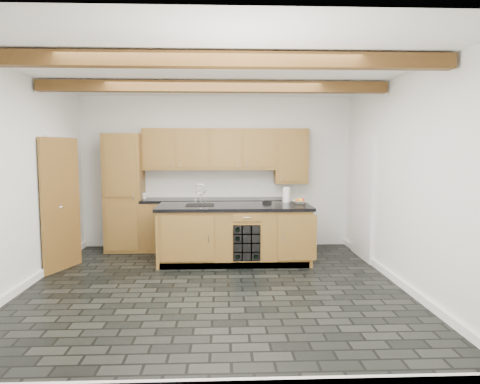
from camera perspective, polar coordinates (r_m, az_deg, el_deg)
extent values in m
plane|color=black|center=(5.83, -3.45, -12.53)|extent=(5.00, 5.00, 0.00)
plane|color=white|center=(8.05, -3.16, 2.67)|extent=(5.00, 0.00, 5.00)
plane|color=white|center=(6.14, -27.57, 1.12)|extent=(0.00, 5.00, 5.00)
plane|color=white|center=(6.04, 20.92, 1.32)|extent=(0.00, 5.00, 5.00)
plane|color=white|center=(5.62, -3.62, 15.71)|extent=(5.00, 5.00, 0.00)
cube|color=brown|center=(4.43, -3.99, 17.16)|extent=(4.90, 0.15, 0.15)
cube|color=brown|center=(6.20, -3.49, 13.83)|extent=(4.90, 0.15, 0.15)
cube|color=white|center=(6.36, -26.84, -11.09)|extent=(0.04, 5.00, 0.10)
cube|color=white|center=(6.27, 20.31, -11.07)|extent=(0.04, 5.00, 0.10)
cube|color=white|center=(7.35, -22.92, -1.02)|extent=(0.06, 0.94, 2.04)
cube|color=olive|center=(6.98, -22.77, -1.52)|extent=(0.31, 0.77, 2.00)
cube|color=white|center=(7.46, 16.08, -0.71)|extent=(0.06, 0.98, 2.04)
cube|color=black|center=(7.47, 16.26, -0.86)|extent=(0.02, 0.86, 1.96)
cube|color=olive|center=(7.97, -15.12, -0.07)|extent=(0.65, 0.60, 2.10)
cube|color=olive|center=(7.86, -3.33, -4.46)|extent=(2.60, 0.60, 0.88)
cube|color=black|center=(7.79, -3.35, -1.09)|extent=(2.64, 0.62, 0.05)
cube|color=white|center=(8.05, -3.33, 1.17)|extent=(2.60, 0.02, 0.52)
cube|color=olive|center=(7.86, -4.11, 5.69)|extent=(2.40, 0.35, 0.75)
cube|color=olive|center=(7.96, 6.79, 4.76)|extent=(0.60, 0.35, 1.00)
cube|color=olive|center=(6.97, -0.78, -5.74)|extent=(2.40, 0.90, 0.88)
cube|color=black|center=(6.90, -0.79, -1.95)|extent=(2.46, 0.96, 0.05)
cube|color=olive|center=(6.53, -7.04, -6.20)|extent=(0.80, 0.02, 0.70)
cube|color=olive|center=(6.61, 7.64, -6.07)|extent=(0.60, 0.02, 0.70)
cube|color=black|center=(6.69, 0.84, -6.59)|extent=(0.42, 0.30, 0.56)
cylinder|color=black|center=(6.70, 2.07, -8.40)|extent=(0.07, 0.26, 0.07)
cylinder|color=black|center=(6.60, -0.35, -4.89)|extent=(0.07, 0.26, 0.07)
cylinder|color=black|center=(6.69, -0.35, -8.43)|extent=(0.07, 0.26, 0.07)
cylinder|color=black|center=(6.63, -0.35, -6.08)|extent=(0.07, 0.26, 0.07)
cube|color=black|center=(6.90, -5.36, -1.80)|extent=(0.45, 0.40, 0.02)
cylinder|color=silver|center=(7.07, -5.29, -0.77)|extent=(0.02, 0.02, 0.20)
torus|color=silver|center=(7.05, -5.30, 0.36)|extent=(0.18, 0.02, 0.18)
cylinder|color=silver|center=(7.08, -5.93, -1.25)|extent=(0.02, 0.02, 0.08)
cylinder|color=silver|center=(7.07, -4.64, -1.25)|extent=(0.02, 0.02, 0.08)
cube|color=black|center=(7.11, 3.61, -1.38)|extent=(0.16, 0.10, 0.03)
cylinder|color=black|center=(7.11, 3.61, -1.19)|extent=(0.10, 0.10, 0.01)
imported|color=beige|center=(7.11, 7.93, -1.35)|extent=(0.25, 0.25, 0.06)
sphere|color=red|center=(7.11, 8.33, -1.10)|extent=(0.07, 0.07, 0.07)
sphere|color=#FCAE16|center=(7.15, 7.99, -1.06)|extent=(0.07, 0.07, 0.07)
sphere|color=#418424|center=(7.13, 7.57, -1.08)|extent=(0.07, 0.07, 0.07)
sphere|color=#C64B1D|center=(7.07, 7.65, -1.13)|extent=(0.07, 0.07, 0.07)
sphere|color=gold|center=(7.06, 8.12, -1.15)|extent=(0.07, 0.07, 0.07)
cylinder|color=white|center=(7.29, 6.21, -0.37)|extent=(0.12, 0.12, 0.25)
imported|color=white|center=(7.91, -12.63, -0.54)|extent=(0.13, 0.13, 0.11)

